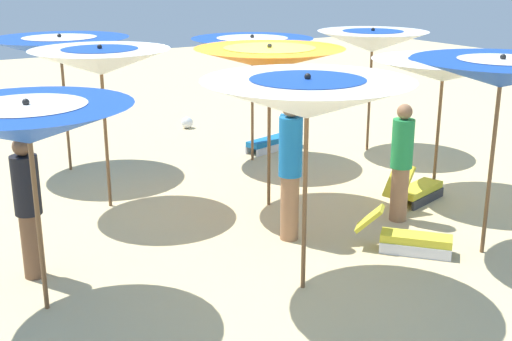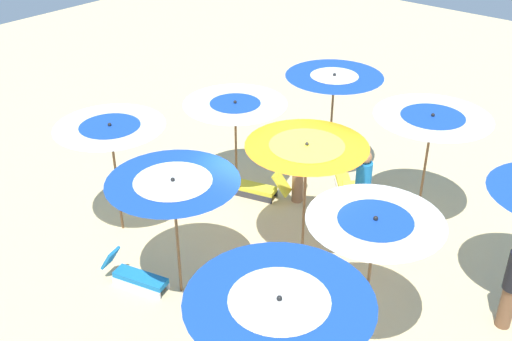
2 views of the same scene
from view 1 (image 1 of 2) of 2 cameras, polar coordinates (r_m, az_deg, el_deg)
ground at (r=10.14m, az=0.09°, el=-2.74°), size 36.19×36.19×0.04m
beach_umbrella_0 at (r=11.68m, az=-16.39°, el=9.98°), size 2.28×2.28×2.35m
beach_umbrella_1 at (r=9.66m, az=-13.15°, el=9.07°), size 1.95×1.95×2.38m
beach_umbrella_2 at (r=6.78m, az=-18.92°, el=3.82°), size 2.05×2.05×2.23m
beach_umbrella_3 at (r=11.83m, az=-0.33°, el=10.39°), size 2.14×2.14×2.27m
beach_umbrella_4 at (r=9.46m, az=1.16°, el=9.58°), size 2.13×2.13×2.39m
beach_umbrella_5 at (r=6.86m, az=4.39°, el=6.19°), size 2.20×2.20×2.40m
beach_umbrella_6 at (r=12.71m, az=9.92°, el=10.85°), size 2.04×2.04×2.33m
beach_umbrella_7 at (r=10.37m, az=15.71°, el=8.27°), size 2.14×2.14×2.16m
beach_umbrella_8 at (r=8.25m, az=20.24°, el=7.81°), size 2.09×2.09×2.47m
lounger_0 at (r=8.55m, az=12.94°, el=-5.59°), size 1.02×1.09×0.56m
lounger_1 at (r=12.87m, az=1.38°, el=2.65°), size 1.27×0.62×0.63m
lounger_2 at (r=10.28m, az=13.46°, el=-1.55°), size 1.29×0.67×0.68m
beachgoer_0 at (r=7.87m, az=-18.90°, el=-2.89°), size 0.30×0.30×1.66m
beachgoer_1 at (r=9.35m, az=12.33°, el=0.80°), size 0.30×0.30×1.66m
beachgoer_2 at (r=8.46m, az=2.95°, el=0.34°), size 0.30×0.30×1.87m
beach_ball at (r=14.67m, az=-5.91°, el=4.11°), size 0.25×0.25×0.25m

